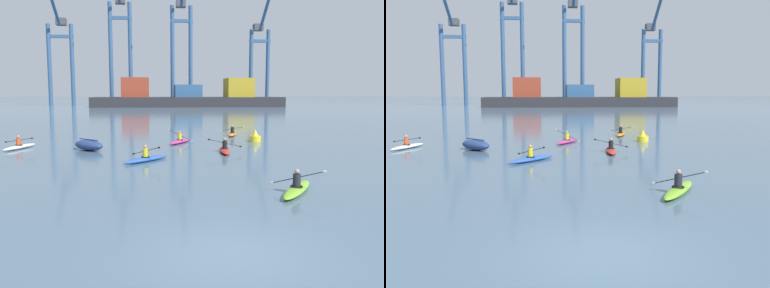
# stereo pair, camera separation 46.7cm
# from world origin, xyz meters

# --- Properties ---
(ground_plane) EXTENTS (800.00, 800.00, 0.00)m
(ground_plane) POSITION_xyz_m (0.00, 0.00, 0.00)
(ground_plane) COLOR slate
(container_barge) EXTENTS (51.94, 11.81, 7.87)m
(container_barge) POSITION_xyz_m (7.89, 102.17, 2.57)
(container_barge) COLOR #28282D
(container_barge) RESTS_ON ground
(gantry_crane_west) EXTENTS (7.73, 17.41, 32.39)m
(gantry_crane_west) POSITION_xyz_m (-28.39, 113.21, 16.25)
(gantry_crane_west) COLOR #335684
(gantry_crane_west) RESTS_ON ground
(gantry_crane_west_mid) EXTENTS (6.89, 18.59, 37.75)m
(gantry_crane_west_mid) POSITION_xyz_m (-10.98, 112.48, 19.59)
(gantry_crane_west_mid) COLOR #335684
(gantry_crane_west_mid) RESTS_ON ground
(gantry_crane_east_mid) EXTENTS (6.53, 18.46, 38.53)m
(gantry_crane_east_mid) POSITION_xyz_m (6.87, 110.32, 19.19)
(gantry_crane_east_mid) COLOR #335684
(gantry_crane_east_mid) RESTS_ON ground
(gantry_crane_east) EXTENTS (6.46, 17.75, 34.03)m
(gantry_crane_east) POSITION_xyz_m (31.02, 112.96, 16.14)
(gantry_crane_east) COLOR #335684
(gantry_crane_east) RESTS_ON ground
(capsized_dinghy) EXTENTS (2.64, 2.59, 0.76)m
(capsized_dinghy) POSITION_xyz_m (-6.13, 18.21, 0.35)
(capsized_dinghy) COLOR navy
(capsized_dinghy) RESTS_ON ground
(channel_buoy) EXTENTS (0.90, 0.90, 1.00)m
(channel_buoy) POSITION_xyz_m (6.28, 21.91, 0.36)
(channel_buoy) COLOR yellow
(channel_buoy) RESTS_ON ground
(kayak_magenta) EXTENTS (2.21, 3.25, 1.08)m
(kayak_magenta) POSITION_xyz_m (0.27, 21.52, 0.17)
(kayak_magenta) COLOR #C13384
(kayak_magenta) RESTS_ON ground
(kayak_orange) EXTENTS (2.17, 3.42, 0.95)m
(kayak_orange) POSITION_xyz_m (5.38, 26.56, 0.17)
(kayak_orange) COLOR orange
(kayak_orange) RESTS_ON ground
(kayak_blue) EXTENTS (2.81, 2.85, 0.95)m
(kayak_blue) POSITION_xyz_m (-2.20, 13.38, 0.17)
(kayak_blue) COLOR #2856B2
(kayak_blue) RESTS_ON ground
(kayak_red) EXTENTS (2.24, 3.44, 0.95)m
(kayak_red) POSITION_xyz_m (2.83, 16.46, 0.17)
(kayak_red) COLOR red
(kayak_red) RESTS_ON ground
(kayak_lime) EXTENTS (2.37, 3.17, 1.01)m
(kayak_lime) POSITION_xyz_m (3.72, 5.60, 0.17)
(kayak_lime) COLOR #7ABC2D
(kayak_lime) RESTS_ON ground
(kayak_white) EXTENTS (2.16, 3.41, 0.95)m
(kayak_white) POSITION_xyz_m (-11.02, 19.42, 0.17)
(kayak_white) COLOR silver
(kayak_white) RESTS_ON ground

